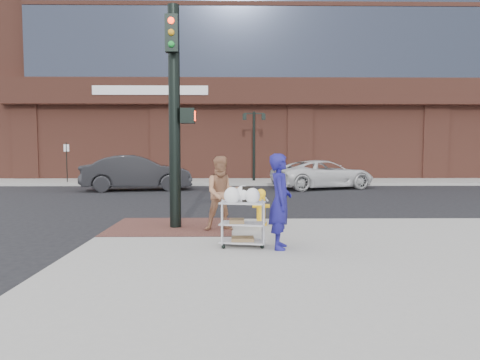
{
  "coord_description": "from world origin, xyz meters",
  "views": [
    {
      "loc": [
        0.86,
        -8.96,
        1.92
      ],
      "look_at": [
        0.98,
        0.69,
        1.25
      ],
      "focal_mm": 32.0,
      "sensor_mm": 36.0,
      "label": 1
    }
  ],
  "objects_px": {
    "lamp_post": "(254,138)",
    "pedestrian_tan": "(222,193)",
    "woman_blue": "(280,201)",
    "fire_hydrant": "(261,207)",
    "traffic_signal_pole": "(175,110)",
    "utility_cart": "(243,219)",
    "minivan_white": "(323,174)",
    "sedan_dark": "(137,173)"
  },
  "relations": [
    {
      "from": "lamp_post",
      "to": "pedestrian_tan",
      "type": "distance_m",
      "value": 15.72
    },
    {
      "from": "woman_blue",
      "to": "pedestrian_tan",
      "type": "xyz_separation_m",
      "value": [
        -1.09,
        1.77,
        -0.03
      ]
    },
    {
      "from": "sedan_dark",
      "to": "woman_blue",
      "type": "bearing_deg",
      "value": -167.89
    },
    {
      "from": "utility_cart",
      "to": "lamp_post",
      "type": "bearing_deg",
      "value": 86.69
    },
    {
      "from": "woman_blue",
      "to": "pedestrian_tan",
      "type": "bearing_deg",
      "value": 38.13
    },
    {
      "from": "pedestrian_tan",
      "to": "utility_cart",
      "type": "distance_m",
      "value": 1.7
    },
    {
      "from": "utility_cart",
      "to": "fire_hydrant",
      "type": "distance_m",
      "value": 2.31
    },
    {
      "from": "pedestrian_tan",
      "to": "fire_hydrant",
      "type": "distance_m",
      "value": 1.16
    },
    {
      "from": "woman_blue",
      "to": "fire_hydrant",
      "type": "bearing_deg",
      "value": 11.13
    },
    {
      "from": "sedan_dark",
      "to": "fire_hydrant",
      "type": "distance_m",
      "value": 11.73
    },
    {
      "from": "sedan_dark",
      "to": "utility_cart",
      "type": "xyz_separation_m",
      "value": [
        4.81,
        -12.72,
        -0.19
      ]
    },
    {
      "from": "minivan_white",
      "to": "fire_hydrant",
      "type": "height_order",
      "value": "minivan_white"
    },
    {
      "from": "lamp_post",
      "to": "fire_hydrant",
      "type": "relative_size",
      "value": 4.63
    },
    {
      "from": "lamp_post",
      "to": "pedestrian_tan",
      "type": "bearing_deg",
      "value": -95.17
    },
    {
      "from": "fire_hydrant",
      "to": "minivan_white",
      "type": "bearing_deg",
      "value": 71.27
    },
    {
      "from": "traffic_signal_pole",
      "to": "lamp_post",
      "type": "bearing_deg",
      "value": 80.76
    },
    {
      "from": "minivan_white",
      "to": "woman_blue",
      "type": "bearing_deg",
      "value": 145.65
    },
    {
      "from": "traffic_signal_pole",
      "to": "utility_cart",
      "type": "distance_m",
      "value": 3.28
    },
    {
      "from": "lamp_post",
      "to": "woman_blue",
      "type": "xyz_separation_m",
      "value": [
        -0.32,
        -17.34,
        -1.61
      ]
    },
    {
      "from": "pedestrian_tan",
      "to": "minivan_white",
      "type": "height_order",
      "value": "pedestrian_tan"
    },
    {
      "from": "pedestrian_tan",
      "to": "utility_cart",
      "type": "xyz_separation_m",
      "value": [
        0.42,
        -1.62,
        -0.32
      ]
    },
    {
      "from": "pedestrian_tan",
      "to": "fire_hydrant",
      "type": "xyz_separation_m",
      "value": [
        0.89,
        0.64,
        -0.38
      ]
    },
    {
      "from": "lamp_post",
      "to": "woman_blue",
      "type": "distance_m",
      "value": 17.42
    },
    {
      "from": "lamp_post",
      "to": "sedan_dark",
      "type": "xyz_separation_m",
      "value": [
        -5.8,
        -4.47,
        -1.77
      ]
    },
    {
      "from": "minivan_white",
      "to": "fire_hydrant",
      "type": "relative_size",
      "value": 5.94
    },
    {
      "from": "pedestrian_tan",
      "to": "woman_blue",
      "type": "bearing_deg",
      "value": -68.83
    },
    {
      "from": "pedestrian_tan",
      "to": "utility_cart",
      "type": "height_order",
      "value": "pedestrian_tan"
    },
    {
      "from": "pedestrian_tan",
      "to": "sedan_dark",
      "type": "height_order",
      "value": "pedestrian_tan"
    },
    {
      "from": "woman_blue",
      "to": "traffic_signal_pole",
      "type": "bearing_deg",
      "value": 52.06
    },
    {
      "from": "woman_blue",
      "to": "fire_hydrant",
      "type": "xyz_separation_m",
      "value": [
        -0.19,
        2.41,
        -0.42
      ]
    },
    {
      "from": "sedan_dark",
      "to": "fire_hydrant",
      "type": "bearing_deg",
      "value": -164.15
    },
    {
      "from": "fire_hydrant",
      "to": "traffic_signal_pole",
      "type": "bearing_deg",
      "value": -171.55
    },
    {
      "from": "sedan_dark",
      "to": "minivan_white",
      "type": "xyz_separation_m",
      "value": [
        9.12,
        0.82,
        -0.13
      ]
    },
    {
      "from": "fire_hydrant",
      "to": "sedan_dark",
      "type": "bearing_deg",
      "value": 116.81
    },
    {
      "from": "lamp_post",
      "to": "minivan_white",
      "type": "height_order",
      "value": "lamp_post"
    },
    {
      "from": "utility_cart",
      "to": "fire_hydrant",
      "type": "bearing_deg",
      "value": 78.03
    },
    {
      "from": "traffic_signal_pole",
      "to": "fire_hydrant",
      "type": "height_order",
      "value": "traffic_signal_pole"
    },
    {
      "from": "pedestrian_tan",
      "to": "traffic_signal_pole",
      "type": "bearing_deg",
      "value": 151.54
    },
    {
      "from": "traffic_signal_pole",
      "to": "minivan_white",
      "type": "relative_size",
      "value": 0.97
    },
    {
      "from": "pedestrian_tan",
      "to": "minivan_white",
      "type": "xyz_separation_m",
      "value": [
        4.72,
        11.92,
        -0.26
      ]
    },
    {
      "from": "traffic_signal_pole",
      "to": "minivan_white",
      "type": "height_order",
      "value": "traffic_signal_pole"
    },
    {
      "from": "sedan_dark",
      "to": "minivan_white",
      "type": "bearing_deg",
      "value": -95.83
    }
  ]
}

